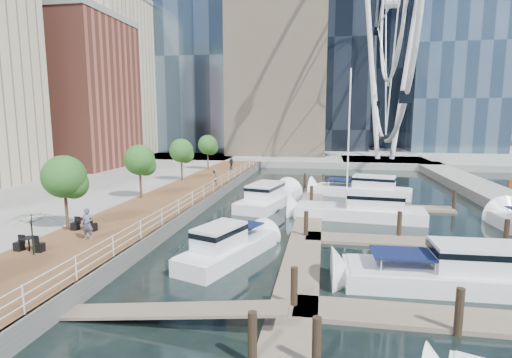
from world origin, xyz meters
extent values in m
plane|color=black|center=(0.00, 0.00, 0.00)|extent=(520.00, 520.00, 0.00)
cube|color=brown|center=(-9.00, 15.00, 0.50)|extent=(6.00, 60.00, 1.00)
cube|color=#595954|center=(-6.00, 15.00, 0.50)|extent=(0.25, 60.00, 1.00)
cube|color=gray|center=(0.00, 102.00, 0.50)|extent=(200.00, 114.00, 1.00)
cube|color=gray|center=(20.00, 20.00, 0.50)|extent=(4.00, 60.00, 1.00)
cube|color=gray|center=(14.00, 52.00, 0.50)|extent=(14.00, 12.00, 1.00)
cube|color=#6D6051|center=(3.00, 10.00, 0.10)|extent=(2.00, 32.00, 0.20)
cube|color=#6D6051|center=(9.00, -2.00, 0.10)|extent=(12.00, 2.00, 0.20)
cube|color=#6D6051|center=(9.00, 8.00, 0.10)|extent=(12.00, 2.00, 0.20)
cube|color=#6D6051|center=(9.00, 18.00, 0.10)|extent=(12.00, 2.00, 0.20)
cube|color=brown|center=(-30.00, 34.00, 11.00)|extent=(12.00, 14.00, 20.00)
cube|color=#BCAD8E|center=(-36.00, 50.00, 15.00)|extent=(14.00, 16.00, 28.00)
cylinder|color=white|center=(11.50, 52.00, 14.00)|extent=(0.80, 0.80, 26.00)
cylinder|color=white|center=(16.50, 52.00, 14.00)|extent=(0.80, 0.80, 26.00)
torus|color=white|center=(14.00, 52.00, 26.00)|extent=(0.70, 44.70, 44.70)
cylinder|color=#3F2B1C|center=(-11.40, 4.00, 2.20)|extent=(0.20, 0.20, 2.40)
sphere|color=#265B1E|center=(-11.40, 4.00, 4.30)|extent=(2.60, 2.60, 2.60)
cylinder|color=#3F2B1C|center=(-11.40, 14.00, 2.20)|extent=(0.20, 0.20, 2.40)
sphere|color=#265B1E|center=(-11.40, 14.00, 4.30)|extent=(2.60, 2.60, 2.60)
cylinder|color=#3F2B1C|center=(-11.40, 24.00, 2.20)|extent=(0.20, 0.20, 2.40)
sphere|color=#265B1E|center=(-11.40, 24.00, 4.30)|extent=(2.60, 2.60, 2.60)
cylinder|color=#3F2B1C|center=(-11.40, 34.00, 2.20)|extent=(0.20, 0.20, 2.40)
sphere|color=#265B1E|center=(-11.40, 34.00, 4.30)|extent=(2.60, 2.60, 2.60)
imported|color=#4F5269|center=(-8.97, 2.34, 1.90)|extent=(0.71, 0.51, 1.81)
imported|color=#8B7060|center=(-6.84, 20.71, 1.87)|extent=(1.05, 1.07, 1.74)
imported|color=#2D3238|center=(-8.15, 33.95, 1.94)|extent=(1.12, 1.10, 1.89)
imported|color=#0E350F|center=(-10.18, -0.46, 2.08)|extent=(2.64, 2.68, 2.17)
camera|label=1|loc=(4.11, -17.48, 7.78)|focal=28.00mm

